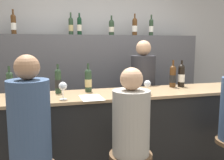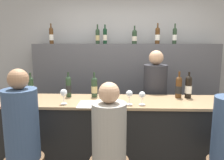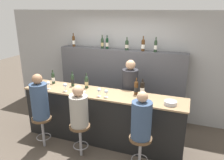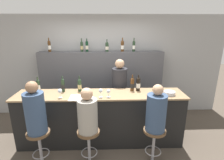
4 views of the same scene
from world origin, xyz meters
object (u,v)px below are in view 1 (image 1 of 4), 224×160
at_px(wine_bottle_backbar_1, 71,26).
at_px(wine_bottle_backbar_3, 111,27).
at_px(wine_bottle_counter_3, 173,76).
at_px(wine_bottle_backbar_5, 151,27).
at_px(wine_bottle_counter_2, 88,80).
at_px(guest_seated_middle, 131,118).
at_px(wine_bottle_counter_0, 10,83).
at_px(wine_bottle_counter_4, 181,75).
at_px(wine_glass_3, 147,84).
at_px(wine_bottle_backbar_2, 79,26).
at_px(wine_glass_0, 18,89).
at_px(wine_glass_1, 63,87).
at_px(bartender, 142,105).
at_px(wine_bottle_backbar_0, 14,24).
at_px(wine_glass_2, 135,84).
at_px(guest_seated_left, 29,119).
at_px(wine_bottle_backbar_4, 135,27).
at_px(wine_bottle_counter_1, 58,81).

distance_m(wine_bottle_backbar_1, wine_bottle_backbar_3, 0.61).
bearing_deg(wine_bottle_counter_3, wine_bottle_backbar_5, 80.87).
xyz_separation_m(wine_bottle_counter_2, guest_seated_middle, (0.22, -0.76, -0.23)).
xyz_separation_m(wine_bottle_counter_0, wine_bottle_counter_4, (1.98, 0.00, 0.01)).
bearing_deg(wine_bottle_counter_4, wine_glass_3, -151.78).
relative_size(wine_bottle_counter_2, wine_bottle_backbar_2, 1.01).
bearing_deg(wine_glass_0, wine_glass_1, 0.00).
height_order(wine_bottle_backbar_2, guest_seated_middle, wine_bottle_backbar_2).
relative_size(wine_bottle_backbar_5, guest_seated_middle, 0.43).
xyz_separation_m(wine_bottle_counter_3, bartender, (-0.23, 0.39, -0.44)).
bearing_deg(wine_bottle_counter_0, wine_glass_3, -13.19).
height_order(wine_bottle_backbar_3, wine_glass_1, wine_bottle_backbar_3).
bearing_deg(wine_bottle_backbar_0, wine_bottle_backbar_3, 0.00).
distance_m(wine_bottle_backbar_5, guest_seated_middle, 2.21).
bearing_deg(wine_bottle_counter_3, guest_seated_middle, -137.39).
height_order(wine_bottle_counter_4, wine_glass_3, wine_bottle_counter_4).
relative_size(wine_bottle_counter_2, wine_bottle_backbar_0, 0.94).
relative_size(wine_bottle_counter_4, guest_seated_middle, 0.43).
distance_m(wine_bottle_backbar_3, wine_glass_1, 1.71).
bearing_deg(wine_glass_1, wine_bottle_counter_0, 147.34).
bearing_deg(wine_bottle_backbar_1, guest_seated_middle, -80.98).
height_order(wine_bottle_counter_3, wine_bottle_counter_4, wine_bottle_counter_3).
bearing_deg(wine_bottle_backbar_3, wine_glass_3, -89.48).
bearing_deg(wine_bottle_backbar_0, wine_glass_1, -68.36).
height_order(wine_glass_1, wine_glass_2, wine_glass_1).
bearing_deg(wine_bottle_backbar_1, bartender, -34.83).
height_order(wine_glass_1, guest_seated_left, guest_seated_left).
relative_size(wine_bottle_counter_2, wine_bottle_backbar_4, 0.94).
bearing_deg(wine_bottle_backbar_2, bartender, -39.02).
xyz_separation_m(wine_bottle_counter_2, bartender, (0.82, 0.39, -0.43)).
bearing_deg(wine_glass_2, wine_glass_3, -0.00).
relative_size(wine_bottle_counter_4, wine_bottle_backbar_1, 1.03).
distance_m(wine_bottle_backbar_1, wine_bottle_backbar_2, 0.12).
distance_m(wine_glass_0, guest_seated_middle, 1.05).
relative_size(wine_bottle_counter_3, wine_glass_2, 2.04).
height_order(wine_bottle_counter_0, wine_bottle_backbar_3, wine_bottle_backbar_3).
distance_m(wine_bottle_counter_1, wine_bottle_backbar_4, 1.74).
height_order(wine_bottle_backbar_5, wine_glass_0, wine_bottle_backbar_5).
bearing_deg(wine_bottle_backbar_0, wine_bottle_counter_4, -26.46).
xyz_separation_m(wine_bottle_counter_1, wine_bottle_backbar_0, (-0.50, 1.00, 0.66)).
relative_size(wine_bottle_counter_1, wine_bottle_counter_4, 0.97).
xyz_separation_m(wine_bottle_backbar_3, wine_glass_2, (-0.13, -1.32, -0.66)).
height_order(wine_bottle_counter_4, wine_bottle_backbar_2, wine_bottle_backbar_2).
bearing_deg(wine_bottle_backbar_3, wine_bottle_counter_2, -119.16).
xyz_separation_m(wine_bottle_backbar_3, bartender, (0.27, -0.61, -1.08)).
height_order(wine_bottle_counter_2, wine_bottle_counter_3, wine_bottle_counter_3).
xyz_separation_m(wine_bottle_backbar_4, wine_glass_3, (-0.36, -1.32, -0.69)).
bearing_deg(wine_bottle_backbar_3, wine_bottle_counter_1, -131.59).
height_order(wine_bottle_backbar_0, guest_seated_middle, wine_bottle_backbar_0).
height_order(wine_bottle_counter_4, wine_bottle_backbar_3, wine_bottle_backbar_3).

